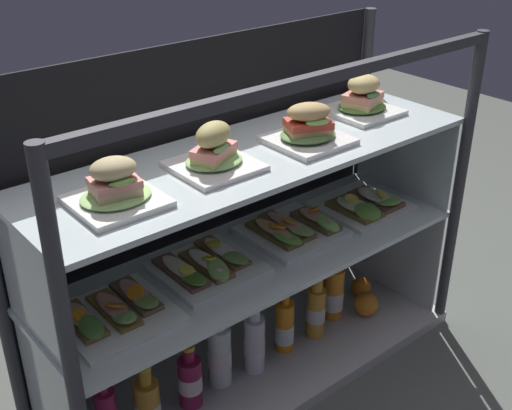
{
  "coord_description": "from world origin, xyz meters",
  "views": [
    {
      "loc": [
        -1.02,
        -1.23,
        1.41
      ],
      "look_at": [
        0.0,
        0.0,
        0.59
      ],
      "focal_mm": 46.41,
      "sensor_mm": 36.0,
      "label": 1
    }
  ],
  "objects_px": {
    "plated_roll_sandwich_far_left": "(363,100)",
    "juice_bottle_front_right_end": "(190,380)",
    "juice_bottle_front_middle": "(148,405)",
    "juice_bottle_front_left_end": "(254,343)",
    "open_sandwich_tray_near_right_corner": "(114,312)",
    "open_sandwich_tray_near_left_corner": "(364,204)",
    "juice_bottle_tucked_behind": "(220,354)",
    "open_sandwich_tray_mid_right": "(206,266)",
    "juice_bottle_front_second": "(284,326)",
    "juice_bottle_back_right": "(333,293)",
    "orange_fruit_near_left_post": "(366,304)",
    "plated_roll_sandwich_left_of_center": "(308,129)",
    "orange_fruit_beside_bottles": "(361,287)",
    "plated_roll_sandwich_near_left_corner": "(115,189)",
    "plated_roll_sandwich_far_right": "(214,153)",
    "juice_bottle_back_center": "(316,310)",
    "open_sandwich_tray_far_right": "(293,229)"
  },
  "relations": [
    {
      "from": "juice_bottle_front_middle",
      "to": "juice_bottle_front_left_end",
      "type": "distance_m",
      "value": 0.37
    },
    {
      "from": "juice_bottle_front_middle",
      "to": "orange_fruit_beside_bottles",
      "type": "distance_m",
      "value": 0.91
    },
    {
      "from": "plated_roll_sandwich_far_right",
      "to": "orange_fruit_near_left_post",
      "type": "distance_m",
      "value": 0.92
    },
    {
      "from": "juice_bottle_front_middle",
      "to": "orange_fruit_near_left_post",
      "type": "bearing_deg",
      "value": -2.3
    },
    {
      "from": "plated_roll_sandwich_left_of_center",
      "to": "juice_bottle_front_second",
      "type": "relative_size",
      "value": 0.9
    },
    {
      "from": "plated_roll_sandwich_far_left",
      "to": "orange_fruit_near_left_post",
      "type": "bearing_deg",
      "value": -82.08
    },
    {
      "from": "juice_bottle_front_right_end",
      "to": "juice_bottle_back_center",
      "type": "bearing_deg",
      "value": -0.04
    },
    {
      "from": "open_sandwich_tray_mid_right",
      "to": "juice_bottle_back_right",
      "type": "distance_m",
      "value": 0.6
    },
    {
      "from": "juice_bottle_tucked_behind",
      "to": "orange_fruit_near_left_post",
      "type": "bearing_deg",
      "value": -4.85
    },
    {
      "from": "open_sandwich_tray_near_left_corner",
      "to": "juice_bottle_front_middle",
      "type": "height_order",
      "value": "open_sandwich_tray_near_left_corner"
    },
    {
      "from": "plated_roll_sandwich_near_left_corner",
      "to": "open_sandwich_tray_near_left_corner",
      "type": "height_order",
      "value": "plated_roll_sandwich_near_left_corner"
    },
    {
      "from": "juice_bottle_front_left_end",
      "to": "open_sandwich_tray_near_left_corner",
      "type": "bearing_deg",
      "value": 1.2
    },
    {
      "from": "open_sandwich_tray_near_right_corner",
      "to": "juice_bottle_back_right",
      "type": "height_order",
      "value": "open_sandwich_tray_near_right_corner"
    },
    {
      "from": "juice_bottle_front_middle",
      "to": "juice_bottle_front_second",
      "type": "bearing_deg",
      "value": 1.33
    },
    {
      "from": "open_sandwich_tray_near_left_corner",
      "to": "juice_bottle_front_middle",
      "type": "xyz_separation_m",
      "value": [
        -0.84,
        -0.01,
        -0.33
      ]
    },
    {
      "from": "open_sandwich_tray_mid_right",
      "to": "juice_bottle_back_center",
      "type": "distance_m",
      "value": 0.51
    },
    {
      "from": "juice_bottle_tucked_behind",
      "to": "juice_bottle_front_left_end",
      "type": "relative_size",
      "value": 1.07
    },
    {
      "from": "plated_roll_sandwich_left_of_center",
      "to": "juice_bottle_back_center",
      "type": "distance_m",
      "value": 0.66
    },
    {
      "from": "plated_roll_sandwich_left_of_center",
      "to": "open_sandwich_tray_mid_right",
      "type": "bearing_deg",
      "value": 168.78
    },
    {
      "from": "juice_bottle_front_middle",
      "to": "juice_bottle_front_left_end",
      "type": "height_order",
      "value": "juice_bottle_front_left_end"
    },
    {
      "from": "open_sandwich_tray_near_left_corner",
      "to": "juice_bottle_back_center",
      "type": "height_order",
      "value": "open_sandwich_tray_near_left_corner"
    },
    {
      "from": "open_sandwich_tray_mid_right",
      "to": "juice_bottle_front_right_end",
      "type": "height_order",
      "value": "open_sandwich_tray_mid_right"
    },
    {
      "from": "juice_bottle_front_middle",
      "to": "juice_bottle_front_second",
      "type": "xyz_separation_m",
      "value": [
        0.51,
        0.01,
        0.01
      ]
    },
    {
      "from": "plated_roll_sandwich_far_left",
      "to": "juice_bottle_front_middle",
      "type": "relative_size",
      "value": 0.91
    },
    {
      "from": "juice_bottle_front_middle",
      "to": "juice_bottle_front_second",
      "type": "distance_m",
      "value": 0.51
    },
    {
      "from": "open_sandwich_tray_near_right_corner",
      "to": "juice_bottle_front_right_end",
      "type": "relative_size",
      "value": 1.28
    },
    {
      "from": "juice_bottle_tucked_behind",
      "to": "juice_bottle_front_left_end",
      "type": "distance_m",
      "value": 0.12
    },
    {
      "from": "open_sandwich_tray_far_right",
      "to": "juice_bottle_front_right_end",
      "type": "bearing_deg",
      "value": -175.61
    },
    {
      "from": "plated_roll_sandwich_left_of_center",
      "to": "orange_fruit_beside_bottles",
      "type": "distance_m",
      "value": 0.8
    },
    {
      "from": "open_sandwich_tray_mid_right",
      "to": "juice_bottle_front_second",
      "type": "bearing_deg",
      "value": -5.09
    },
    {
      "from": "juice_bottle_tucked_behind",
      "to": "plated_roll_sandwich_left_of_center",
      "type": "bearing_deg",
      "value": -8.14
    },
    {
      "from": "open_sandwich_tray_near_right_corner",
      "to": "juice_bottle_front_left_end",
      "type": "bearing_deg",
      "value": -1.92
    },
    {
      "from": "plated_roll_sandwich_near_left_corner",
      "to": "juice_bottle_tucked_behind",
      "type": "relative_size",
      "value": 0.76
    },
    {
      "from": "juice_bottle_front_left_end",
      "to": "juice_bottle_front_second",
      "type": "xyz_separation_m",
      "value": [
        0.13,
        0.01,
        -0.01
      ]
    },
    {
      "from": "plated_roll_sandwich_far_right",
      "to": "orange_fruit_beside_bottles",
      "type": "distance_m",
      "value": 0.98
    },
    {
      "from": "plated_roll_sandwich_far_right",
      "to": "juice_bottle_back_center",
      "type": "height_order",
      "value": "plated_roll_sandwich_far_right"
    },
    {
      "from": "plated_roll_sandwich_far_left",
      "to": "juice_bottle_front_right_end",
      "type": "relative_size",
      "value": 0.95
    },
    {
      "from": "juice_bottle_back_right",
      "to": "orange_fruit_near_left_post",
      "type": "xyz_separation_m",
      "value": [
        0.09,
        -0.07,
        -0.05
      ]
    },
    {
      "from": "plated_roll_sandwich_left_of_center",
      "to": "juice_bottle_back_right",
      "type": "bearing_deg",
      "value": 16.26
    },
    {
      "from": "plated_roll_sandwich_left_of_center",
      "to": "orange_fruit_beside_bottles",
      "type": "height_order",
      "value": "plated_roll_sandwich_left_of_center"
    },
    {
      "from": "open_sandwich_tray_near_right_corner",
      "to": "juice_bottle_front_middle",
      "type": "xyz_separation_m",
      "value": [
        0.06,
        -0.01,
        -0.33
      ]
    },
    {
      "from": "plated_roll_sandwich_far_left",
      "to": "juice_bottle_back_center",
      "type": "bearing_deg",
      "value": -167.88
    },
    {
      "from": "juice_bottle_back_right",
      "to": "plated_roll_sandwich_far_left",
      "type": "bearing_deg",
      "value": 5.03
    },
    {
      "from": "plated_roll_sandwich_left_of_center",
      "to": "orange_fruit_near_left_post",
      "type": "bearing_deg",
      "value": -1.7
    },
    {
      "from": "open_sandwich_tray_near_right_corner",
      "to": "juice_bottle_front_left_end",
      "type": "xyz_separation_m",
      "value": [
        0.43,
        -0.01,
        -0.31
      ]
    },
    {
      "from": "orange_fruit_near_left_post",
      "to": "juice_bottle_back_center",
      "type": "bearing_deg",
      "value": 170.9
    },
    {
      "from": "open_sandwich_tray_near_left_corner",
      "to": "juice_bottle_tucked_behind",
      "type": "xyz_separation_m",
      "value": [
        -0.58,
        0.01,
        -0.3
      ]
    },
    {
      "from": "plated_roll_sandwich_near_left_corner",
      "to": "plated_roll_sandwich_far_right",
      "type": "distance_m",
      "value": 0.28
    },
    {
      "from": "plated_roll_sandwich_near_left_corner",
      "to": "open_sandwich_tray_near_right_corner",
      "type": "xyz_separation_m",
      "value": [
        -0.02,
        0.03,
        -0.34
      ]
    },
    {
      "from": "juice_bottle_tucked_behind",
      "to": "plated_roll_sandwich_far_left",
      "type": "bearing_deg",
      "value": 2.66
    }
  ]
}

